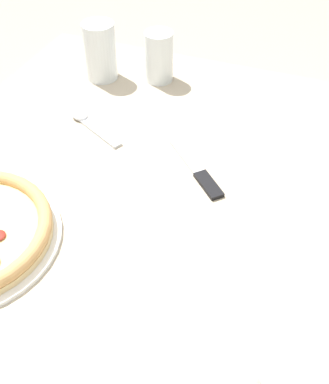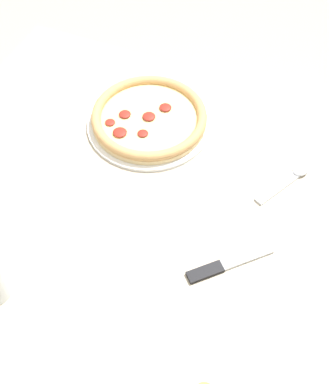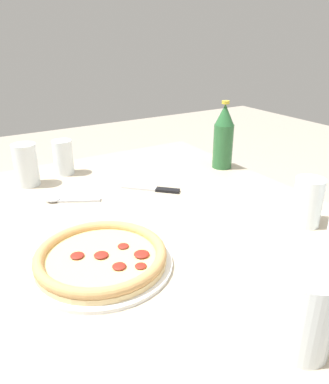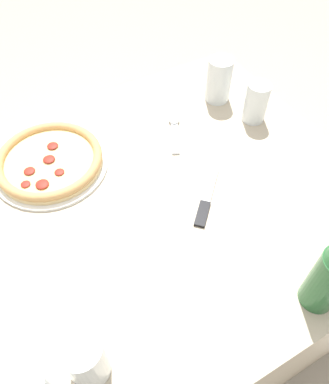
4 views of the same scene
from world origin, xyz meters
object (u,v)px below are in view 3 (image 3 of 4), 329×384
object	(u,v)px
glass_mango_juice	(26,166)
knife	(153,189)
glass_lemonade	(306,316)
beer_bottle	(223,137)
spoon	(65,200)
pizza_pepperoni	(101,258)
glass_water	(63,159)
glass_red_wine	(307,204)

from	to	relation	value
glass_mango_juice	knife	bearing A→B (deg)	52.27
glass_lemonade	beer_bottle	world-z (taller)	beer_bottle
knife	spoon	size ratio (longest dim) A/B	0.98
pizza_pepperoni	knife	distance (m)	0.41
beer_bottle	spoon	distance (m)	0.58
glass_lemonade	glass_water	distance (m)	0.94
glass_lemonade	spoon	xyz separation A→B (m)	(-0.71, -0.14, -0.06)
glass_mango_juice	beer_bottle	distance (m)	0.66
glass_red_wine	glass_water	size ratio (longest dim) A/B	1.05
glass_lemonade	glass_mango_juice	size ratio (longest dim) A/B	1.02
glass_lemonade	glass_red_wine	size ratio (longest dim) A/B	1.10
glass_mango_juice	beer_bottle	size ratio (longest dim) A/B	0.57
glass_mango_juice	spoon	distance (m)	0.20
pizza_pepperoni	glass_red_wine	xyz separation A→B (m)	(0.09, 0.51, 0.04)
knife	glass_lemonade	bearing A→B (deg)	-9.94
glass_mango_juice	knife	distance (m)	0.40
glass_lemonade	knife	size ratio (longest dim) A/B	0.93
pizza_pepperoni	glass_lemonade	bearing A→B (deg)	25.65
beer_bottle	glass_water	bearing A→B (deg)	-114.41
glass_mango_juice	glass_water	distance (m)	0.13
glass_water	knife	distance (m)	0.34
pizza_pepperoni	glass_red_wine	bearing A→B (deg)	79.39
glass_red_wine	pizza_pepperoni	bearing A→B (deg)	-100.61
glass_red_wine	knife	world-z (taller)	glass_red_wine
glass_red_wine	beer_bottle	xyz separation A→B (m)	(-0.44, 0.09, 0.05)
glass_red_wine	beer_bottle	bearing A→B (deg)	167.85
beer_bottle	spoon	xyz separation A→B (m)	(-0.00, -0.57, -0.10)
knife	glass_water	bearing A→B (deg)	-146.62
glass_water	knife	world-z (taller)	glass_water
glass_lemonade	knife	xyz separation A→B (m)	(-0.65, 0.11, -0.06)
pizza_pepperoni	spoon	xyz separation A→B (m)	(-0.35, 0.03, -0.01)
knife	spoon	bearing A→B (deg)	-103.17
spoon	glass_mango_juice	bearing A→B (deg)	-162.32
glass_lemonade	spoon	world-z (taller)	glass_lemonade
glass_red_wine	spoon	bearing A→B (deg)	-133.27
pizza_pepperoni	glass_lemonade	xyz separation A→B (m)	(0.36, 0.17, 0.04)
pizza_pepperoni	beer_bottle	bearing A→B (deg)	119.90
glass_water	knife	xyz separation A→B (m)	(0.28, 0.19, -0.05)
beer_bottle	knife	xyz separation A→B (m)	(0.06, -0.31, -0.11)
glass_water	beer_bottle	world-z (taller)	beer_bottle
glass_water	beer_bottle	distance (m)	0.55
glass_mango_juice	knife	xyz separation A→B (m)	(0.24, 0.31, -0.06)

